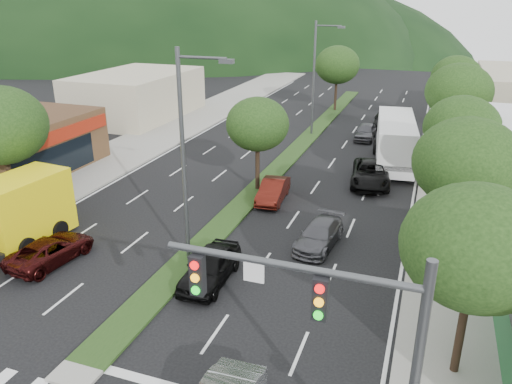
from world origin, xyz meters
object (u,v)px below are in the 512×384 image
at_px(suv_maroon, 51,250).
at_px(streetlight_near, 187,150).
at_px(tree_med_far, 337,65).
at_px(box_truck, 10,218).
at_px(traffic_signal, 346,341).
at_px(car_queue_e, 365,132).
at_px(car_queue_c, 273,190).
at_px(tree_r_d, 459,92).
at_px(motorhome, 395,141).
at_px(tree_l_a, 0,125).
at_px(tree_r_e, 456,77).
at_px(car_queue_b, 319,235).
at_px(tree_r_a, 476,247).
at_px(tree_med_near, 258,124).
at_px(tree_r_b, 467,163).
at_px(car_queue_d, 371,174).
at_px(car_queue_a, 210,267).
at_px(tree_r_c, 462,128).
at_px(streetlight_mid, 316,73).

bearing_deg(suv_maroon, streetlight_near, -152.80).
bearing_deg(tree_med_far, box_truck, -103.17).
height_order(tree_med_far, box_truck, tree_med_far).
xyz_separation_m(traffic_signal, car_queue_e, (-4.14, 34.63, -3.95)).
xyz_separation_m(streetlight_near, car_queue_c, (1.32, 8.61, -4.92)).
relative_size(tree_r_d, motorhome, 0.76).
xyz_separation_m(tree_l_a, car_queue_c, (14.02, 6.61, -4.52)).
bearing_deg(tree_r_e, car_queue_b, -102.72).
height_order(tree_r_a, tree_l_a, tree_l_a).
relative_size(car_queue_e, box_truck, 0.55).
xyz_separation_m(tree_r_e, car_queue_c, (-10.48, -23.39, -4.22)).
distance_m(box_truck, motorhome, 26.24).
distance_m(tree_r_d, tree_med_near, 16.99).
bearing_deg(box_truck, traffic_signal, 162.00).
relative_size(streetlight_near, suv_maroon, 2.26).
bearing_deg(tree_r_a, car_queue_c, 129.73).
distance_m(tree_med_far, car_queue_b, 33.16).
distance_m(tree_r_a, box_truck, 21.21).
xyz_separation_m(tree_r_b, car_queue_d, (-5.13, 9.61, -4.27)).
xyz_separation_m(car_queue_a, car_queue_d, (5.10, 15.00, 0.02)).
xyz_separation_m(tree_r_c, tree_r_d, (0.00, 10.00, 0.43)).
bearing_deg(streetlight_near, box_truck, -168.40).
distance_m(tree_r_c, tree_r_d, 10.01).
bearing_deg(tree_r_d, tree_r_b, -90.00).
relative_size(tree_r_a, streetlight_near, 0.66).
bearing_deg(tree_med_far, car_queue_e, -65.84).
bearing_deg(tree_med_near, suv_maroon, -116.52).
xyz_separation_m(traffic_signal, car_queue_c, (-7.51, 18.15, -3.98)).
xyz_separation_m(tree_r_c, motorhome, (-4.07, 6.30, -2.86)).
height_order(tree_med_near, streetlight_mid, streetlight_mid).
distance_m(tree_med_far, car_queue_e, 12.71).
height_order(tree_r_a, car_queue_e, tree_r_a).
bearing_deg(tree_r_c, tree_r_b, -90.00).
bearing_deg(tree_med_near, streetlight_near, -88.82).
bearing_deg(tree_r_e, tree_r_d, -90.00).
bearing_deg(car_queue_e, tree_r_b, -71.63).
distance_m(tree_med_far, box_truck, 39.03).
bearing_deg(car_queue_a, car_queue_e, 81.55).
bearing_deg(suv_maroon, box_truck, -2.50).
bearing_deg(tree_r_b, tree_r_d, 90.00).
height_order(car_queue_b, car_queue_c, car_queue_c).
distance_m(tree_r_d, streetlight_near, 24.97).
height_order(tree_r_b, tree_r_d, tree_r_d).
relative_size(car_queue_a, car_queue_b, 1.03).
height_order(streetlight_near, car_queue_c, streetlight_near).
height_order(tree_r_a, tree_r_d, tree_r_d).
height_order(tree_r_d, streetlight_near, streetlight_near).
bearing_deg(tree_r_e, car_queue_d, -105.57).
xyz_separation_m(tree_r_b, tree_med_near, (-12.00, 6.00, -0.61)).
distance_m(car_queue_d, motorhome, 4.94).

